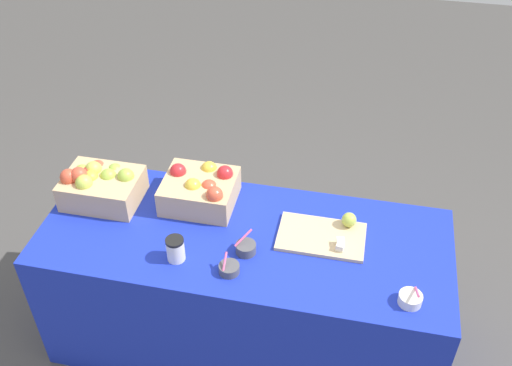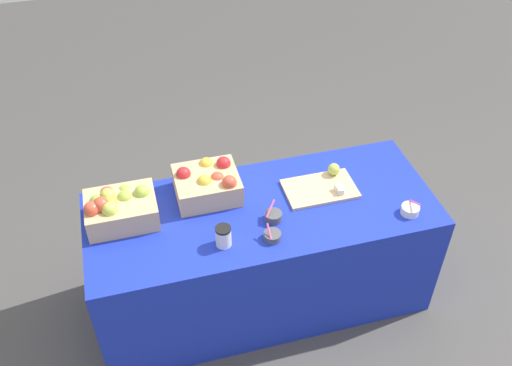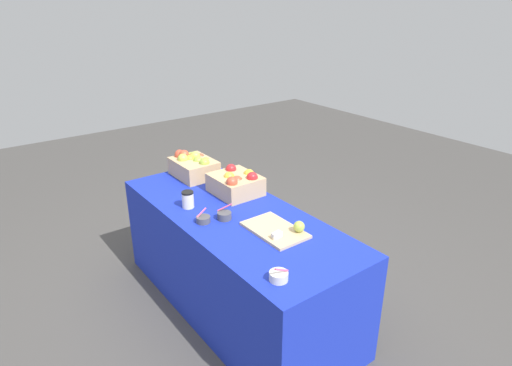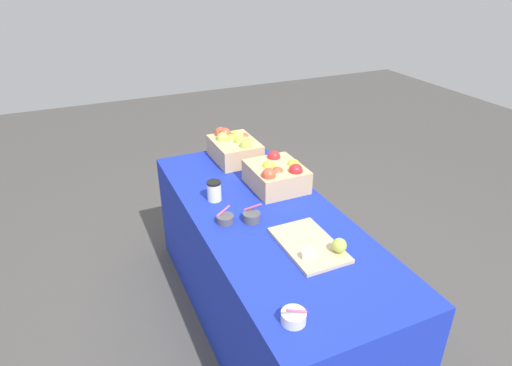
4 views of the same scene
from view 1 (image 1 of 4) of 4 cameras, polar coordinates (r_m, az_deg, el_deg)
name	(u,v)px [view 1 (image 1 of 4)]	position (r m, az deg, el deg)	size (l,w,h in m)	color
ground_plane	(245,334)	(3.28, -1.03, -14.42)	(10.00, 10.00, 0.00)	#474442
table	(245,289)	(2.99, -1.11, -10.20)	(1.90, 0.76, 0.74)	#192DB7
apple_crate_left	(100,184)	(2.96, -14.87, -0.11)	(0.36, 0.28, 0.20)	tan
apple_crate_middle	(201,189)	(2.86, -5.39, -0.61)	(0.34, 0.30, 0.19)	tan
cutting_board_front	(326,234)	(2.72, 6.82, -4.97)	(0.40, 0.25, 0.09)	#D1B284
sample_bowl_near	(229,268)	(2.55, -2.62, -8.27)	(0.09, 0.09, 0.09)	#4C4C51
sample_bowl_mid	(410,299)	(2.51, 14.73, -10.81)	(0.10, 0.10, 0.10)	silver
sample_bowl_far	(246,248)	(2.63, -0.99, -6.31)	(0.10, 0.10, 0.10)	#4C4C51
coffee_cup	(175,249)	(2.60, -7.81, -6.37)	(0.08, 0.08, 0.12)	silver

